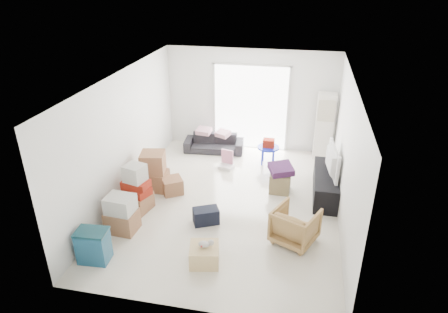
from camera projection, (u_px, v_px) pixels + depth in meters
room_shell at (229, 145)px, 7.95m from camera, size 4.98×6.48×3.18m
sliding_door at (251, 104)px, 10.63m from camera, size 2.10×0.04×2.33m
ac_tower at (324, 127)px, 10.14m from camera, size 0.45×0.30×1.75m
tv_console at (325, 184)px, 8.69m from camera, size 0.49×1.64×0.55m
television at (327, 170)px, 8.54m from camera, size 0.74×1.14×0.14m
sofa at (214, 141)px, 10.78m from camera, size 1.61×0.59×0.62m
pillow_left at (204, 126)px, 10.71m from camera, size 0.42×0.35×0.12m
pillow_right at (223, 129)px, 10.54m from camera, size 0.45×0.41×0.12m
armchair at (295, 224)px, 7.19m from camera, size 0.94×0.92×0.74m
storage_bins at (93, 246)px, 6.74m from camera, size 0.55×0.40×0.61m
box_stack_a at (121, 214)px, 7.50m from camera, size 0.59×0.50×0.74m
box_stack_b at (137, 191)px, 8.12m from camera, size 0.64×0.60×1.02m
box_stack_c at (154, 171)px, 8.90m from camera, size 0.60×0.59×0.88m
loose_box at (172, 186)px, 8.84m from camera, size 0.58×0.58×0.35m
duffel_bag at (206, 216)px, 7.80m from camera, size 0.57×0.48×0.31m
ottoman at (280, 182)px, 8.88m from camera, size 0.46×0.46×0.44m
blanket at (281, 171)px, 8.76m from camera, size 0.63×0.63×0.14m
kids_table at (268, 146)px, 10.01m from camera, size 0.55×0.55×0.67m
toy_walker at (227, 163)px, 9.96m from camera, size 0.39×0.36×0.45m
wood_crate at (204, 254)px, 6.76m from camera, size 0.57×0.57×0.33m
plush_bunny at (206, 244)px, 6.66m from camera, size 0.26×0.16×0.13m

